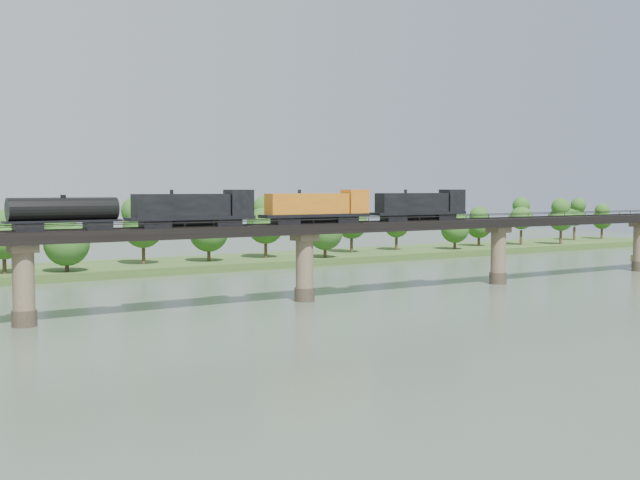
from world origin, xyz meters
TOP-DOWN VIEW (x-y plane):
  - ground at (0.00, 0.00)m, footprint 400.00×400.00m
  - far_bank at (0.00, 85.00)m, footprint 300.00×24.00m
  - bridge at (0.00, 30.00)m, footprint 236.00×30.00m
  - bridge_superstructure at (0.00, 30.00)m, footprint 220.00×4.90m
  - far_treeline at (-8.21, 80.52)m, footprint 289.06×17.54m
  - freight_train at (-4.50, 30.00)m, footprint 73.15×2.85m

SIDE VIEW (x-z plane):
  - ground at x=0.00m, z-range 0.00..0.00m
  - far_bank at x=0.00m, z-range 0.00..1.60m
  - bridge at x=0.00m, z-range -0.29..11.21m
  - far_treeline at x=-8.21m, z-range 2.03..15.63m
  - bridge_superstructure at x=0.00m, z-range 11.42..12.17m
  - freight_train at x=-4.50m, z-range 11.39..16.42m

